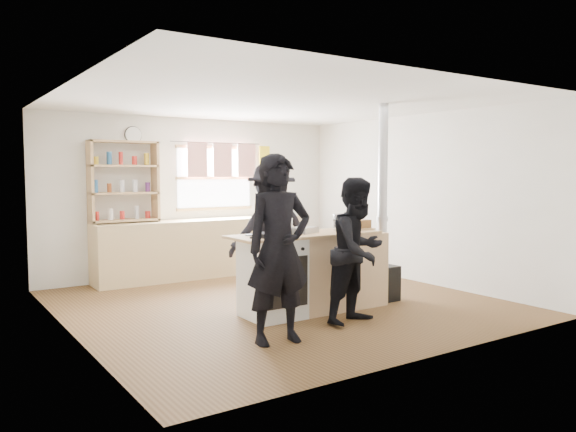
# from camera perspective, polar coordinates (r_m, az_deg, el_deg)

# --- Properties ---
(ground) EXTENTS (5.00, 5.00, 0.01)m
(ground) POSITION_cam_1_polar(r_m,az_deg,el_deg) (7.14, -0.89, -8.85)
(ground) COLOR brown
(ground) RESTS_ON ground
(back_counter) EXTENTS (3.40, 0.55, 0.90)m
(back_counter) POSITION_cam_1_polar(r_m,az_deg,el_deg) (8.97, -8.62, -3.22)
(back_counter) COLOR #DABC83
(back_counter) RESTS_ON ground
(shelving_unit) EXTENTS (1.00, 0.28, 1.20)m
(shelving_unit) POSITION_cam_1_polar(r_m,az_deg,el_deg) (8.57, -16.34, 3.43)
(shelving_unit) COLOR tan
(shelving_unit) RESTS_ON back_counter
(thermos) EXTENTS (0.10, 0.10, 0.27)m
(thermos) POSITION_cam_1_polar(r_m,az_deg,el_deg) (9.46, -2.31, 0.78)
(thermos) COLOR silver
(thermos) RESTS_ON back_counter
(cooking_island) EXTENTS (1.97, 0.64, 0.93)m
(cooking_island) POSITION_cam_1_polar(r_m,az_deg,el_deg) (6.68, 2.73, -5.64)
(cooking_island) COLOR white
(cooking_island) RESTS_ON ground
(skillet_greens) EXTENTS (0.36, 0.36, 0.05)m
(skillet_greens) POSITION_cam_1_polar(r_m,az_deg,el_deg) (6.11, -2.12, -1.91)
(skillet_greens) COLOR black
(skillet_greens) RESTS_ON cooking_island
(roast_tray) EXTENTS (0.40, 0.35, 0.07)m
(roast_tray) POSITION_cam_1_polar(r_m,az_deg,el_deg) (6.57, 1.59, -1.39)
(roast_tray) COLOR silver
(roast_tray) RESTS_ON cooking_island
(stockpot_stove) EXTENTS (0.25, 0.25, 0.20)m
(stockpot_stove) POSITION_cam_1_polar(r_m,az_deg,el_deg) (6.47, -0.61, -1.02)
(stockpot_stove) COLOR #B1B1B4
(stockpot_stove) RESTS_ON cooking_island
(stockpot_counter) EXTENTS (0.30, 0.30, 0.22)m
(stockpot_counter) POSITION_cam_1_polar(r_m,az_deg,el_deg) (6.92, 5.81, -0.60)
(stockpot_counter) COLOR #B6B6B9
(stockpot_counter) RESTS_ON cooking_island
(bread_board) EXTENTS (0.29, 0.21, 0.12)m
(bread_board) POSITION_cam_1_polar(r_m,az_deg,el_deg) (7.00, 7.51, -0.97)
(bread_board) COLOR tan
(bread_board) RESTS_ON cooking_island
(flue_heater) EXTENTS (0.35, 0.35, 2.50)m
(flue_heater) POSITION_cam_1_polar(r_m,az_deg,el_deg) (7.27, 9.52, -3.32)
(flue_heater) COLOR black
(flue_heater) RESTS_ON ground
(person_near_left) EXTENTS (0.70, 0.50, 1.81)m
(person_near_left) POSITION_cam_1_polar(r_m,az_deg,el_deg) (5.35, -0.94, -3.37)
(person_near_left) COLOR black
(person_near_left) RESTS_ON ground
(person_near_right) EXTENTS (0.88, 0.75, 1.58)m
(person_near_right) POSITION_cam_1_polar(r_m,az_deg,el_deg) (6.13, 7.15, -3.51)
(person_near_right) COLOR black
(person_near_right) RESTS_ON ground
(person_far) EXTENTS (1.22, 0.80, 1.77)m
(person_far) POSITION_cam_1_polar(r_m,az_deg,el_deg) (7.33, -1.72, -1.45)
(person_far) COLOR black
(person_far) RESTS_ON ground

